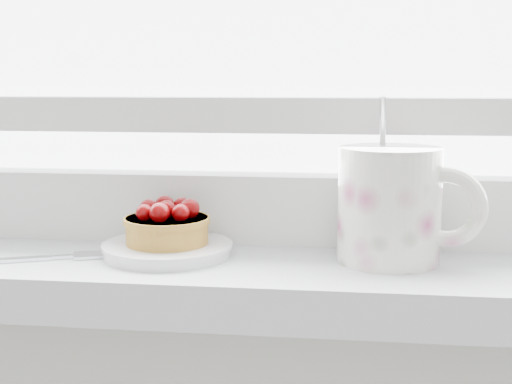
% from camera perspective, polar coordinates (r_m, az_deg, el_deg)
% --- Properties ---
extents(saucer, '(0.12, 0.12, 0.01)m').
position_cam_1_polar(saucer, '(0.68, -7.09, -4.58)').
color(saucer, silver).
rests_on(saucer, windowsill).
extents(raspberry_tart, '(0.08, 0.08, 0.04)m').
position_cam_1_polar(raspberry_tart, '(0.68, -7.12, -2.61)').
color(raspberry_tart, olive).
rests_on(raspberry_tart, saucer).
extents(floral_mug, '(0.14, 0.12, 0.15)m').
position_cam_1_polar(floral_mug, '(0.66, 10.92, -0.85)').
color(floral_mug, silver).
rests_on(floral_mug, windowsill).
extents(fork, '(0.18, 0.09, 0.00)m').
position_cam_1_polar(fork, '(0.69, -17.30, -5.10)').
color(fork, silver).
rests_on(fork, windowsill).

